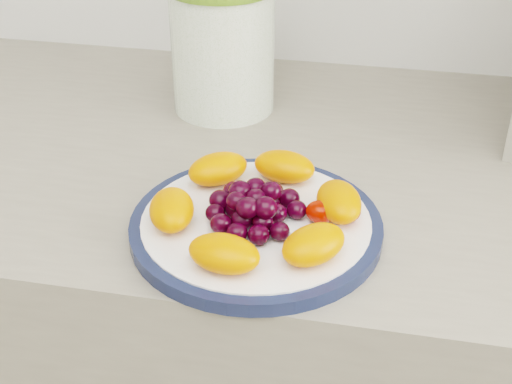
# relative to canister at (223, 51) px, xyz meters

# --- Properties ---
(plate_rim) EXTENTS (0.26, 0.26, 0.01)m
(plate_rim) POSITION_rel_canister_xyz_m (0.10, -0.29, -0.08)
(plate_rim) COLOR #151F3D
(plate_rim) RESTS_ON counter
(plate_face) EXTENTS (0.24, 0.24, 0.02)m
(plate_face) POSITION_rel_canister_xyz_m (0.10, -0.29, -0.07)
(plate_face) COLOR white
(plate_face) RESTS_ON counter
(canister) EXTENTS (0.16, 0.16, 0.17)m
(canister) POSITION_rel_canister_xyz_m (0.00, 0.00, 0.00)
(canister) COLOR #3E6C13
(canister) RESTS_ON counter
(fruit_plate) EXTENTS (0.23, 0.22, 0.04)m
(fruit_plate) POSITION_rel_canister_xyz_m (0.11, -0.29, -0.05)
(fruit_plate) COLOR #FF5C04
(fruit_plate) RESTS_ON plate_face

